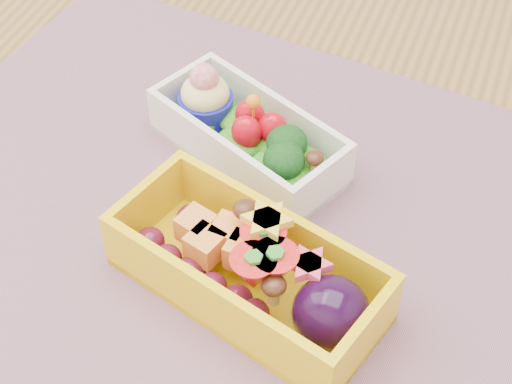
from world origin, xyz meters
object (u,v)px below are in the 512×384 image
(placemat, at_px, (244,228))
(bento_yellow, at_px, (253,270))
(bento_white, at_px, (248,135))
(table, at_px, (254,275))

(placemat, height_order, bento_yellow, bento_yellow)
(bento_white, bearing_deg, placemat, -46.75)
(bento_white, distance_m, bento_yellow, 0.14)
(bento_white, bearing_deg, table, -39.52)
(table, distance_m, bento_yellow, 0.16)
(placemat, xyz_separation_m, bento_white, (-0.03, 0.07, 0.02))
(placemat, bearing_deg, table, 98.60)
(table, xyz_separation_m, bento_white, (-0.02, 0.04, 0.12))
(bento_white, relative_size, bento_yellow, 0.86)
(table, distance_m, placemat, 0.11)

